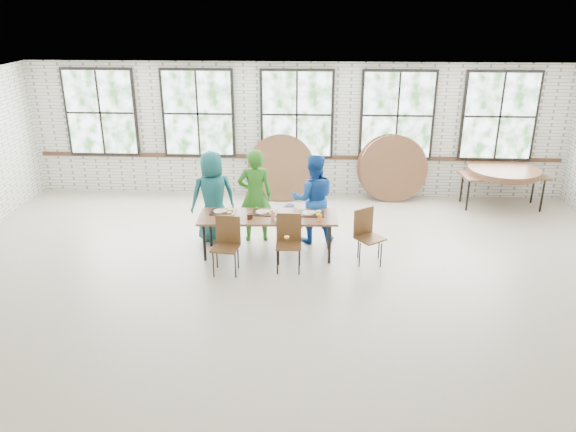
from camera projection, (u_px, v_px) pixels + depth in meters
The scene contains 13 objects.
room at pixel (297, 116), 12.38m from camera, with size 12.00×12.00×12.00m.
dining_table at pixel (268, 219), 9.79m from camera, with size 2.43×0.90×0.74m.
chair_near_left at pixel (227, 240), 9.26m from camera, with size 0.47×0.46×0.95m.
chair_near_right at pixel (289, 237), 9.36m from camera, with size 0.43×0.42×0.95m.
chair_spare at pixel (367, 231), 9.60m from camera, with size 0.58×0.58×0.95m.
adult_teal at pixel (213, 196), 10.38m from camera, with size 0.83×0.54×1.71m, color #1A6359.
adult_green at pixel (255, 196), 10.33m from camera, with size 0.64×0.42×1.76m, color #286E1D.
toddler at pixel (290, 222), 10.49m from camera, with size 0.49×0.28×0.75m, color #111F37.
adult_blue at pixel (313, 199), 10.30m from camera, with size 0.81×0.63×1.67m, color #16489D.
storage_table at pixel (503, 177), 12.06m from camera, with size 1.87×0.93×0.74m.
tabletop_clutter at pixel (276, 215), 9.74m from camera, with size 2.01×0.62×0.11m.
round_tops_stacked at pixel (504, 171), 12.02m from camera, with size 1.50×1.50×0.13m.
round_tops_leaning at pixel (355, 168), 12.48m from camera, with size 3.99×0.49×1.49m.
Camera 1 is at (0.40, -7.88, 4.31)m, focal length 35.00 mm.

